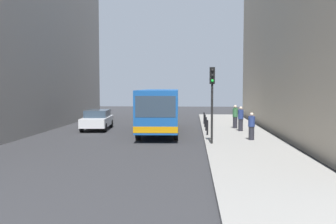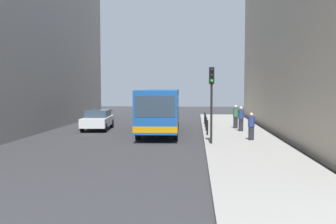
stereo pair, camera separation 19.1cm
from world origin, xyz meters
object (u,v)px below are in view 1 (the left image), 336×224
(car_beside_bus, at_px, (97,119))
(bollard_farthest, at_px, (204,118))
(bus, at_px, (160,108))
(bollard_near, at_px, (207,128))
(bollard_mid, at_px, (206,124))
(pedestrian_mid_sidewalk, at_px, (241,119))
(pedestrian_near_signal, at_px, (252,126))
(bollard_far, at_px, (205,121))
(pedestrian_far_sidewalk, at_px, (235,117))
(traffic_light, at_px, (212,91))

(car_beside_bus, bearing_deg, bollard_farthest, -160.02)
(bus, xyz_separation_m, bollard_near, (3.22, -2.50, -1.10))
(bollard_mid, distance_m, pedestrian_mid_sidewalk, 2.41)
(car_beside_bus, relative_size, pedestrian_near_signal, 2.86)
(bollard_mid, distance_m, bollard_far, 2.45)
(bollard_mid, distance_m, pedestrian_near_signal, 5.18)
(bollard_mid, xyz_separation_m, pedestrian_far_sidewalk, (2.20, 1.76, 0.38))
(bollard_far, height_order, pedestrian_near_signal, pedestrian_near_signal)
(bollard_near, bearing_deg, pedestrian_mid_sidewalk, 45.27)
(bollard_near, height_order, pedestrian_far_sidewalk, pedestrian_far_sidewalk)
(pedestrian_far_sidewalk, bearing_deg, bollard_farthest, -46.60)
(bollard_far, relative_size, pedestrian_near_signal, 0.60)
(pedestrian_near_signal, height_order, pedestrian_mid_sidewalk, pedestrian_mid_sidewalk)
(pedestrian_far_sidewalk, bearing_deg, bollard_far, -9.04)
(traffic_light, height_order, bollard_near, traffic_light)
(bollard_far, distance_m, pedestrian_far_sidewalk, 2.33)
(bollard_farthest, bearing_deg, bus, -123.57)
(bollard_farthest, height_order, pedestrian_mid_sidewalk, pedestrian_mid_sidewalk)
(bollard_farthest, relative_size, pedestrian_far_sidewalk, 0.55)
(pedestrian_mid_sidewalk, relative_size, pedestrian_far_sidewalk, 0.99)
(bus, bearing_deg, car_beside_bus, -17.33)
(pedestrian_mid_sidewalk, bearing_deg, car_beside_bus, 171.13)
(bollard_mid, bearing_deg, bus, 179.11)
(bus, distance_m, bollard_mid, 3.40)
(bollard_mid, bearing_deg, bollard_farthest, 90.00)
(bollard_far, distance_m, pedestrian_mid_sidewalk, 3.47)
(car_beside_bus, height_order, bollard_near, car_beside_bus)
(car_beside_bus, bearing_deg, bollard_near, 150.89)
(traffic_light, xyz_separation_m, bollard_mid, (-0.10, 6.14, -2.38))
(bollard_near, relative_size, bollard_farthest, 1.00)
(pedestrian_far_sidewalk, bearing_deg, bus, 25.99)
(car_beside_bus, height_order, bollard_farthest, car_beside_bus)
(pedestrian_far_sidewalk, bearing_deg, bollard_mid, 47.17)
(bollard_far, xyz_separation_m, pedestrian_far_sidewalk, (2.20, -0.69, 0.38))
(bus, distance_m, pedestrian_near_signal, 7.35)
(bollard_near, relative_size, bollard_mid, 1.00)
(bollard_near, xyz_separation_m, bollard_farthest, (0.00, 7.36, 0.00))
(bus, bearing_deg, bollard_mid, 176.94)
(bus, distance_m, bollard_near, 4.23)
(bollard_near, xyz_separation_m, pedestrian_far_sidewalk, (2.20, 4.21, 0.38))
(bollard_farthest, bearing_deg, pedestrian_far_sidewalk, -55.08)
(bus, distance_m, bollard_farthest, 5.93)
(bus, xyz_separation_m, pedestrian_near_signal, (5.67, -4.60, -0.79))
(car_beside_bus, xyz_separation_m, pedestrian_mid_sidewalk, (10.43, -1.41, 0.21))
(car_beside_bus, distance_m, bollard_farthest, 8.80)
(bollard_near, height_order, pedestrian_near_signal, pedestrian_near_signal)
(bollard_far, bearing_deg, bollard_farthest, 90.00)
(bollard_near, bearing_deg, bollard_mid, 90.00)
(bus, relative_size, traffic_light, 2.71)
(bollard_farthest, distance_m, pedestrian_far_sidewalk, 3.86)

